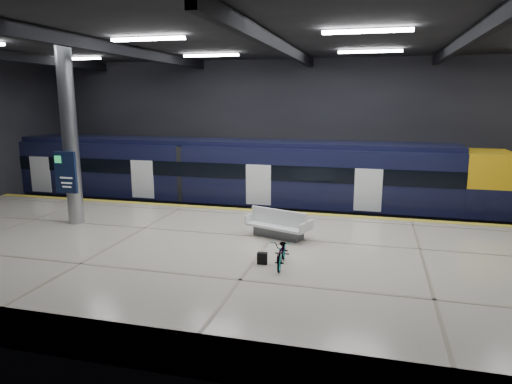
% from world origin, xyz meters
% --- Properties ---
extents(ground, '(30.00, 30.00, 0.00)m').
position_xyz_m(ground, '(0.00, 0.00, 0.00)').
color(ground, black).
rests_on(ground, ground).
extents(room_shell, '(30.10, 16.10, 8.05)m').
position_xyz_m(room_shell, '(-0.00, 0.00, 5.72)').
color(room_shell, black).
rests_on(room_shell, ground).
extents(platform, '(30.00, 11.00, 1.10)m').
position_xyz_m(platform, '(0.00, -2.50, 0.55)').
color(platform, beige).
rests_on(platform, ground).
extents(safety_strip, '(30.00, 0.40, 0.01)m').
position_xyz_m(safety_strip, '(0.00, 2.75, 1.11)').
color(safety_strip, gold).
rests_on(safety_strip, platform).
extents(rails, '(30.00, 1.52, 0.16)m').
position_xyz_m(rails, '(0.00, 5.50, 0.08)').
color(rails, gray).
rests_on(rails, ground).
extents(train, '(29.40, 2.84, 3.79)m').
position_xyz_m(train, '(-3.00, 5.50, 2.06)').
color(train, black).
rests_on(train, ground).
extents(bench, '(2.48, 1.64, 1.01)m').
position_xyz_m(bench, '(0.21, -0.89, 1.46)').
color(bench, '#595B60').
rests_on(bench, platform).
extents(bicycle, '(0.70, 1.68, 0.86)m').
position_xyz_m(bicycle, '(0.89, -3.65, 1.53)').
color(bicycle, '#99999E').
rests_on(bicycle, platform).
extents(pannier_bag, '(0.32, 0.21, 0.35)m').
position_xyz_m(pannier_bag, '(0.29, -3.65, 1.28)').
color(pannier_bag, black).
rests_on(pannier_bag, platform).
extents(info_column, '(0.90, 0.78, 6.90)m').
position_xyz_m(info_column, '(-8.00, -1.03, 4.46)').
color(info_column, '#9EA0A5').
rests_on(info_column, platform).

